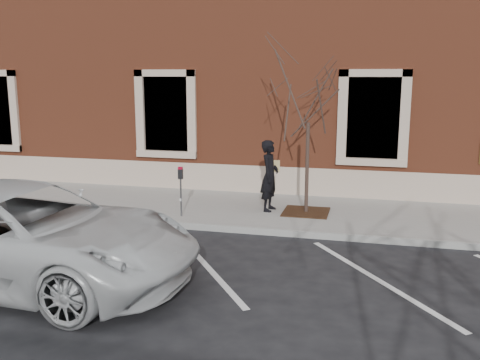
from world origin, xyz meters
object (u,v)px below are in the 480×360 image
(parking_meter, at_px, (181,182))
(sapling, at_px, (309,97))
(man, at_px, (270,176))
(white_truck, at_px, (22,235))

(parking_meter, xyz_separation_m, sapling, (2.93, 1.09, 2.03))
(man, xyz_separation_m, white_truck, (-3.30, -5.37, -0.19))
(parking_meter, height_order, sapling, sapling)
(sapling, bearing_deg, man, -179.26)
(white_truck, bearing_deg, sapling, -35.45)
(man, relative_size, sapling, 0.44)
(man, xyz_separation_m, sapling, (0.94, 0.01, 1.98))
(man, distance_m, parking_meter, 2.26)
(man, bearing_deg, sapling, -83.01)
(man, height_order, sapling, sapling)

